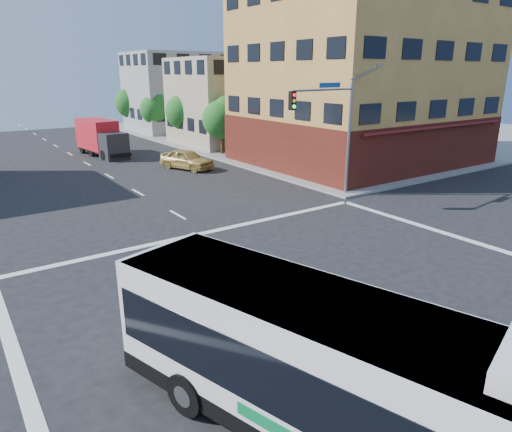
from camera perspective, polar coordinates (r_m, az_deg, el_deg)
ground at (r=15.75m, az=11.44°, el=-11.56°), size 120.00×120.00×0.00m
sidewalk_ne at (r=63.74m, az=10.91°, el=10.50°), size 50.00×50.00×0.15m
corner_building_ne at (r=41.06m, az=13.02°, el=14.78°), size 18.10×15.44×14.00m
building_east_near at (r=51.21m, az=-2.73°, el=14.11°), size 12.06×10.06×9.00m
building_east_far at (r=63.46m, az=-9.72°, el=15.01°), size 12.06×10.06×10.00m
signal_mast_ne at (r=27.85m, az=9.43°, el=11.99°), size 7.91×1.13×8.07m
street_tree_a at (r=43.48m, az=-4.16°, el=12.26°), size 3.60×3.60×5.53m
street_tree_b at (r=50.49m, az=-8.94°, el=13.02°), size 3.80×3.80×5.79m
street_tree_c at (r=57.79m, az=-12.52°, el=13.08°), size 3.40×3.40×5.29m
street_tree_d at (r=65.21m, az=-15.35°, el=13.72°), size 4.00×4.00×6.03m
transit_bus at (r=9.55m, az=14.61°, el=-20.46°), size 6.05×12.50×3.63m
box_truck at (r=45.73m, az=-18.75°, el=9.14°), size 2.93×7.50×3.29m
parked_car at (r=37.74m, az=-8.66°, el=7.04°), size 3.52×5.10×1.61m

